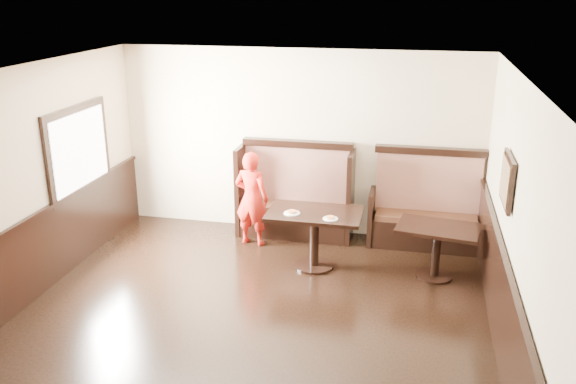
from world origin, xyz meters
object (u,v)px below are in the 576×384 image
(booth_main, at_px, (296,201))
(child, at_px, (252,199))
(booth_neighbor, at_px, (426,214))
(table_main, at_px, (314,225))
(table_neighbor, at_px, (437,239))

(booth_main, relative_size, child, 1.24)
(child, bearing_deg, booth_neighbor, -158.81)
(booth_neighbor, height_order, child, booth_neighbor)
(booth_main, relative_size, booth_neighbor, 1.06)
(booth_neighbor, relative_size, table_main, 1.32)
(table_neighbor, bearing_deg, child, 177.51)
(booth_neighbor, xyz_separation_m, table_neighbor, (0.14, -1.06, 0.05))
(table_main, bearing_deg, child, 150.45)
(table_main, distance_m, table_neighbor, 1.61)
(booth_main, height_order, booth_neighbor, same)
(table_main, xyz_separation_m, child, (-1.03, 0.58, 0.10))
(booth_main, xyz_separation_m, table_neighbor, (2.09, -1.06, 0.01))
(booth_neighbor, distance_m, child, 2.56)
(booth_neighbor, height_order, table_neighbor, booth_neighbor)
(table_neighbor, relative_size, child, 0.79)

